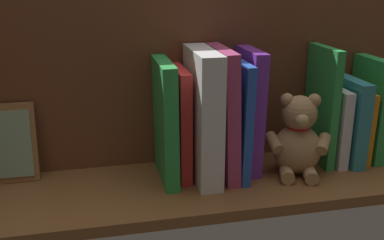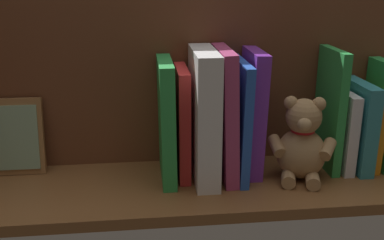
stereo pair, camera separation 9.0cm
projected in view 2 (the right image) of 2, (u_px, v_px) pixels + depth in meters
ground_plane at (192, 185)px, 94.81cm from camera, size 101.14×27.97×2.20cm
shelf_back_panel at (186, 76)px, 99.41cm from camera, size 101.14×1.50×38.90cm
book_0 at (382, 114)px, 99.29cm from camera, size 2.68×12.73×23.00cm
book_1 at (368, 130)px, 100.10cm from camera, size 1.61×12.63×16.24cm
book_2 at (357, 125)px, 98.67cm from camera, size 3.02×14.10×18.92cm
book_3 at (341, 129)px, 98.99cm from camera, size 2.24×13.25×17.12cm
book_4 at (330, 110)px, 97.56cm from camera, size 1.83×12.72×25.91cm
teddy_bear at (302, 143)px, 93.49cm from camera, size 13.58×13.03×17.45cm
book_5 at (252, 113)px, 95.65cm from camera, size 3.48×12.97×26.00cm
book_6 at (239, 119)px, 94.06cm from camera, size 2.22×16.20×24.26cm
book_7 at (225, 114)px, 93.45cm from camera, size 3.66×16.01×26.78cm
dictionary_thick_white at (204, 116)px, 92.34cm from camera, size 4.62×17.17×26.65cm
book_8 at (182, 122)px, 94.47cm from camera, size 2.29×13.19×22.77cm
book_9 at (166, 121)px, 92.77cm from camera, size 3.04×15.46×24.61cm
picture_frame_leaning at (14, 137)px, 95.96cm from camera, size 12.14×3.81×16.22cm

